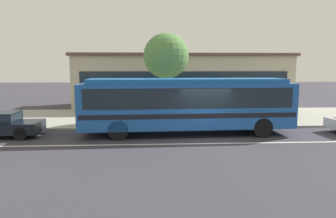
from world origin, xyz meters
name	(u,v)px	position (x,y,z in m)	size (l,w,h in m)	color
ground_plane	(206,140)	(0.00, 0.00, 0.00)	(120.00, 120.00, 0.00)	#36333D
sidewalk_slab	(189,117)	(0.00, 6.67, 0.06)	(60.00, 8.00, 0.12)	#97998C
lane_stripe_center	(209,144)	(0.00, -0.80, 0.00)	(56.00, 0.16, 0.01)	silver
transit_bus	(187,102)	(-0.78, 1.32, 1.72)	(11.11, 2.83, 2.95)	#1C52A6
pedestrian_waiting_near_sign	(210,105)	(1.09, 4.74, 1.12)	(0.47, 0.47, 1.71)	navy
pedestrian_walking_along_curb	(235,105)	(2.80, 4.82, 1.11)	(0.48, 0.48, 1.70)	#7E5B54
pedestrian_standing_by_tree	(105,109)	(-5.40, 3.68, 1.07)	(0.47, 0.47, 1.63)	#3F302B
bus_stop_sign	(239,98)	(2.48, 2.97, 1.78)	(0.08, 0.44, 2.59)	gray
street_tree_near_stop	(166,56)	(-1.68, 5.26, 4.24)	(2.90, 2.90, 5.60)	brown
station_building	(181,81)	(0.02, 12.95, 2.34)	(18.20, 7.46, 4.66)	#B1A78F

